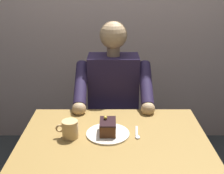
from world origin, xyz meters
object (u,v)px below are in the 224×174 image
(seated_person, at_px, (113,107))
(cake_slice, at_px, (108,127))
(dessert_spoon, at_px, (137,134))
(chair, at_px, (113,116))
(dining_table, at_px, (114,150))
(coffee_cup, at_px, (70,129))

(seated_person, bearing_deg, cake_slice, 86.21)
(dessert_spoon, bearing_deg, chair, -79.14)
(seated_person, height_order, dessert_spoon, seated_person)
(cake_slice, bearing_deg, seated_person, -93.79)
(chair, height_order, dessert_spoon, chair)
(cake_slice, bearing_deg, dining_table, 152.25)
(dining_table, height_order, coffee_cup, coffee_cup)
(dining_table, xyz_separation_m, dessert_spoon, (-0.13, -0.01, 0.09))
(seated_person, height_order, coffee_cup, seated_person)
(seated_person, xyz_separation_m, cake_slice, (0.03, 0.50, 0.11))
(dining_table, height_order, cake_slice, cake_slice)
(coffee_cup, bearing_deg, dessert_spoon, -175.84)
(dining_table, distance_m, coffee_cup, 0.28)
(coffee_cup, xyz_separation_m, dessert_spoon, (-0.37, -0.03, -0.05))
(dining_table, distance_m, seated_person, 0.52)
(dining_table, xyz_separation_m, chair, (0.00, -0.69, -0.12))
(seated_person, distance_m, coffee_cup, 0.59)
(chair, xyz_separation_m, coffee_cup, (0.24, 0.70, 0.27))
(dining_table, distance_m, chair, 0.70)
(chair, distance_m, coffee_cup, 0.79)
(coffee_cup, bearing_deg, seated_person, -114.14)
(seated_person, relative_size, dessert_spoon, 8.70)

